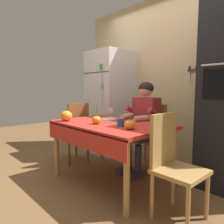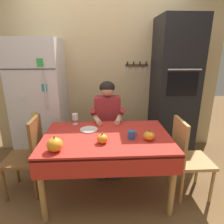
% 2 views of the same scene
% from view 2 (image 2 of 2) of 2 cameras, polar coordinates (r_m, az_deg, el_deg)
% --- Properties ---
extents(ground_plane, '(10.00, 10.00, 0.00)m').
position_cam_2_polar(ground_plane, '(2.49, -1.30, -23.57)').
color(ground_plane, brown).
rests_on(ground_plane, ground).
extents(back_wall_assembly, '(3.70, 0.13, 2.60)m').
position_cam_2_polar(back_wall_assembly, '(3.24, -1.38, 11.65)').
color(back_wall_assembly, '#D1B784').
rests_on(back_wall_assembly, ground).
extents(refrigerator, '(0.68, 0.71, 1.80)m').
position_cam_2_polar(refrigerator, '(3.06, -20.15, 2.58)').
color(refrigerator, silver).
rests_on(refrigerator, ground).
extents(wall_oven, '(0.60, 0.64, 2.10)m').
position_cam_2_polar(wall_oven, '(3.13, 17.60, 5.99)').
color(wall_oven, black).
rests_on(wall_oven, ground).
extents(dining_table, '(1.40, 0.90, 0.74)m').
position_cam_2_polar(dining_table, '(2.18, -1.49, -9.16)').
color(dining_table, tan).
rests_on(dining_table, ground).
extents(chair_behind_person, '(0.40, 0.40, 0.93)m').
position_cam_2_polar(chair_behind_person, '(2.97, -1.43, -4.71)').
color(chair_behind_person, '#9E6B33').
rests_on(chair_behind_person, ground).
extents(seated_person, '(0.47, 0.55, 1.25)m').
position_cam_2_polar(seated_person, '(2.71, -1.34, -1.82)').
color(seated_person, '#38384C').
rests_on(seated_person, ground).
extents(chair_right_side, '(0.40, 0.40, 0.93)m').
position_cam_2_polar(chair_right_side, '(2.41, 21.03, -11.63)').
color(chair_right_side, tan).
rests_on(chair_right_side, ground).
extents(chair_left_side, '(0.40, 0.40, 0.93)m').
position_cam_2_polar(chair_left_side, '(2.49, -23.19, -10.94)').
color(chair_left_side, brown).
rests_on(chair_left_side, ground).
extents(coffee_mug, '(0.11, 0.08, 0.09)m').
position_cam_2_polar(coffee_mug, '(2.09, 5.73, -6.65)').
color(coffee_mug, '#2D569E').
rests_on(coffee_mug, dining_table).
extents(wine_glass, '(0.07, 0.07, 0.14)m').
position_cam_2_polar(wine_glass, '(2.49, -10.82, -1.52)').
color(wine_glass, white).
rests_on(wine_glass, dining_table).
extents(pumpkin_large, '(0.11, 0.11, 0.12)m').
position_cam_2_polar(pumpkin_large, '(1.99, -2.86, -7.84)').
color(pumpkin_large, orange).
rests_on(pumpkin_large, dining_table).
extents(pumpkin_medium, '(0.12, 0.12, 0.12)m').
position_cam_2_polar(pumpkin_medium, '(2.09, 10.80, -6.85)').
color(pumpkin_medium, orange).
rests_on(pumpkin_medium, dining_table).
extents(pumpkin_small, '(0.15, 0.15, 0.15)m').
position_cam_2_polar(pumpkin_small, '(1.90, -16.46, -9.17)').
color(pumpkin_small, orange).
rests_on(pumpkin_small, dining_table).
extents(serving_tray, '(0.21, 0.21, 0.02)m').
position_cam_2_polar(serving_tray, '(2.32, -6.82, -5.17)').
color(serving_tray, silver).
rests_on(serving_tray, dining_table).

